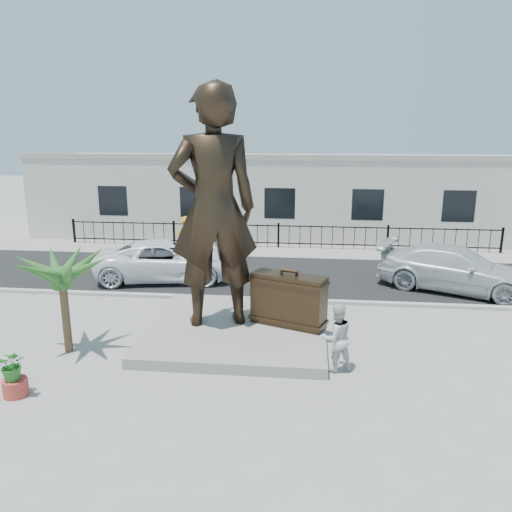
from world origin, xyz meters
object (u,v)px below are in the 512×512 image
at_px(statue, 214,208).
at_px(tourist, 336,337).
at_px(car_white, 166,260).
at_px(suitcase, 289,300).

relative_size(statue, tourist, 3.90).
xyz_separation_m(tourist, car_white, (-6.47, 7.27, -0.09)).
bearing_deg(statue, tourist, 130.50).
distance_m(tourist, car_white, 9.73).
xyz_separation_m(statue, car_white, (-2.98, 5.10, -2.97)).
relative_size(statue, suitcase, 3.15).
relative_size(tourist, car_white, 0.31).
height_order(tourist, car_white, tourist).
distance_m(suitcase, car_white, 7.26).
bearing_deg(suitcase, tourist, -37.95).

